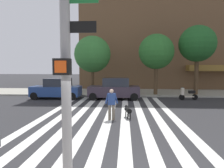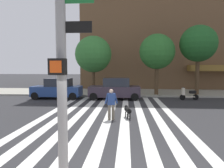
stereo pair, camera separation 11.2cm
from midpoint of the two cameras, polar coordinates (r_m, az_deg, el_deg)
ground_plane at (r=11.97m, az=4.18°, el=-8.68°), size 160.00×160.00×0.00m
sidewalk_far at (r=22.13m, az=4.20°, el=-2.39°), size 80.00×6.00×0.15m
crosswalk_stripes at (r=12.00m, az=-0.36°, el=-8.60°), size 7.65×14.05×0.01m
traffic_light_pole at (r=3.76m, az=-13.70°, el=16.62°), size 0.74×0.46×5.80m
parked_car_near_curb at (r=18.67m, az=-15.09°, el=-1.37°), size 4.32×1.88×1.82m
parked_car_behind_first at (r=17.65m, az=1.01°, el=-1.45°), size 4.47×1.98×1.88m
parked_scooter at (r=18.44m, az=21.25°, el=-2.80°), size 1.63×0.53×1.11m
street_tree_nearest at (r=21.19m, az=-5.18°, el=8.41°), size 3.79×3.79×5.93m
street_tree_middle at (r=20.17m, az=12.84°, el=8.90°), size 3.42×3.42×5.90m
street_tree_further at (r=21.51m, az=23.48°, el=10.40°), size 3.54×3.54×6.73m
pedestrian_dog_walker at (r=10.53m, az=0.08°, el=-5.33°), size 0.71×0.31×1.64m
dog_on_leash at (r=11.08m, az=4.75°, el=-7.39°), size 0.41×1.08×0.65m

